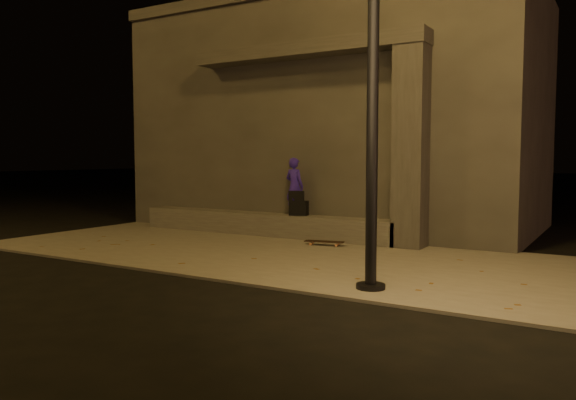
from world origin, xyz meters
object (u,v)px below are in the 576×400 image
Objects in this scene: backpack at (299,207)px; skateboard at (324,242)px; column at (411,147)px; skateboarder at (294,187)px.

backpack is 1.26m from skateboard.
skateboarder is (-2.42, 0.00, -0.77)m from column.
column is 7.13× the size of backpack.
skateboarder is 1.55m from skateboard.
skateboard is (1.02, -0.65, -0.97)m from skateboarder.
backpack is (0.10, 0.00, -0.41)m from skateboarder.
backpack is at bearing 132.16° from skateboard.
column is 2.54m from skateboarder.
backpack is at bearing -170.65° from skateboarder.
skateboard is at bearing -49.91° from backpack.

